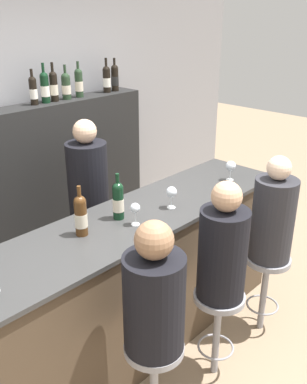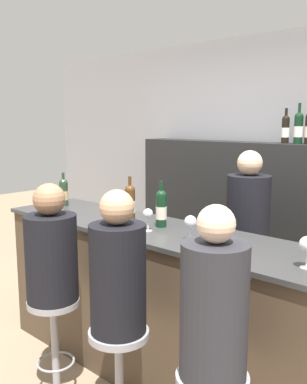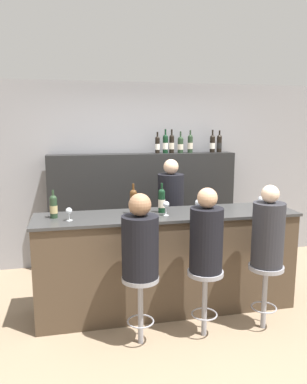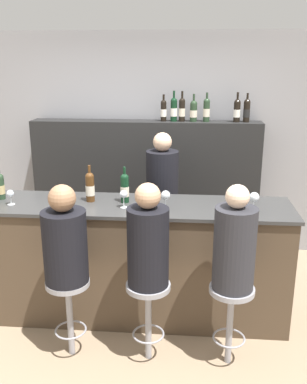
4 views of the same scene
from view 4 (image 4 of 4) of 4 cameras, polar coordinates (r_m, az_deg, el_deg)
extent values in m
plane|color=#8C755B|center=(3.93, -3.52, -18.22)|extent=(16.00, 16.00, 0.00)
cube|color=gray|center=(5.19, -0.79, 6.32)|extent=(6.40, 0.05, 2.60)
cube|color=#473828|center=(3.92, -3.02, -9.36)|extent=(2.76, 0.61, 1.05)
cube|color=#333333|center=(3.71, -3.15, -1.86)|extent=(2.80, 0.65, 0.03)
cube|color=black|center=(5.09, -1.01, 0.39)|extent=(2.62, 0.28, 1.62)
cylinder|color=#233823|center=(4.05, -19.74, 0.47)|extent=(0.07, 0.07, 0.20)
cylinder|color=tan|center=(4.06, -19.72, 0.34)|extent=(0.08, 0.08, 0.08)
cylinder|color=#4C2D14|center=(3.79, -8.45, 0.39)|extent=(0.08, 0.08, 0.22)
cylinder|color=beige|center=(3.79, -8.44, 0.23)|extent=(0.08, 0.08, 0.09)
sphere|color=#4C2D14|center=(3.76, -8.53, 2.02)|extent=(0.08, 0.08, 0.08)
cylinder|color=#4C2D14|center=(3.74, -8.56, 2.89)|extent=(0.02, 0.02, 0.09)
cylinder|color=black|center=(3.73, -3.85, 0.26)|extent=(0.07, 0.07, 0.22)
cylinder|color=beige|center=(3.73, -3.85, 0.10)|extent=(0.08, 0.08, 0.09)
sphere|color=black|center=(3.70, -3.89, 1.89)|extent=(0.07, 0.07, 0.07)
cylinder|color=black|center=(3.69, -3.91, 2.74)|extent=(0.02, 0.02, 0.08)
cylinder|color=black|center=(4.88, 1.35, 10.62)|extent=(0.06, 0.06, 0.21)
cylinder|color=white|center=(4.89, 1.35, 10.50)|extent=(0.07, 0.07, 0.08)
sphere|color=black|center=(4.87, 1.36, 11.82)|extent=(0.06, 0.06, 0.06)
cylinder|color=black|center=(4.87, 1.36, 12.43)|extent=(0.02, 0.02, 0.08)
cylinder|color=black|center=(4.88, 2.72, 10.71)|extent=(0.07, 0.07, 0.22)
cylinder|color=white|center=(4.88, 2.72, 10.58)|extent=(0.07, 0.07, 0.09)
sphere|color=black|center=(4.87, 2.74, 12.02)|extent=(0.07, 0.07, 0.07)
cylinder|color=black|center=(4.86, 2.75, 12.77)|extent=(0.02, 0.02, 0.10)
cylinder|color=black|center=(4.88, 3.81, 10.69)|extent=(0.07, 0.07, 0.22)
cylinder|color=beige|center=(4.88, 3.81, 10.56)|extent=(0.07, 0.07, 0.09)
sphere|color=black|center=(4.86, 3.84, 12.00)|extent=(0.07, 0.07, 0.07)
cylinder|color=black|center=(4.86, 3.85, 12.72)|extent=(0.02, 0.02, 0.10)
cylinder|color=#233823|center=(4.88, 5.35, 10.47)|extent=(0.08, 0.08, 0.19)
cylinder|color=beige|center=(4.88, 5.35, 10.36)|extent=(0.08, 0.08, 0.08)
sphere|color=#233823|center=(4.87, 5.39, 11.60)|extent=(0.08, 0.08, 0.08)
cylinder|color=#233823|center=(4.86, 5.41, 12.34)|extent=(0.02, 0.02, 0.09)
cylinder|color=#233823|center=(4.88, 7.08, 10.58)|extent=(0.07, 0.07, 0.22)
cylinder|color=beige|center=(4.88, 7.07, 10.45)|extent=(0.07, 0.07, 0.09)
sphere|color=#233823|center=(4.87, 7.12, 11.87)|extent=(0.07, 0.07, 0.07)
cylinder|color=#233823|center=(4.86, 7.15, 12.54)|extent=(0.02, 0.02, 0.08)
cylinder|color=black|center=(4.90, 11.05, 10.38)|extent=(0.07, 0.07, 0.21)
cylinder|color=white|center=(4.90, 11.04, 10.26)|extent=(0.08, 0.08, 0.08)
sphere|color=black|center=(4.89, 11.12, 11.61)|extent=(0.07, 0.07, 0.07)
cylinder|color=black|center=(4.89, 11.17, 12.36)|extent=(0.02, 0.02, 0.10)
cylinder|color=black|center=(4.92, 12.31, 10.35)|extent=(0.07, 0.07, 0.22)
cylinder|color=black|center=(4.92, 12.30, 10.23)|extent=(0.07, 0.07, 0.09)
sphere|color=black|center=(4.91, 12.39, 11.61)|extent=(0.07, 0.07, 0.07)
cylinder|color=black|center=(4.90, 12.43, 12.27)|extent=(0.02, 0.02, 0.08)
cylinder|color=silver|center=(3.89, -18.44, -1.56)|extent=(0.06, 0.06, 0.00)
cylinder|color=silver|center=(3.88, -18.49, -1.06)|extent=(0.01, 0.01, 0.07)
sphere|color=silver|center=(3.86, -18.57, -0.19)|extent=(0.06, 0.06, 0.06)
cylinder|color=silver|center=(3.62, -3.98, -2.05)|extent=(0.06, 0.06, 0.00)
cylinder|color=silver|center=(3.61, -3.99, -1.38)|extent=(0.01, 0.01, 0.09)
sphere|color=silver|center=(3.59, -4.02, -0.28)|extent=(0.07, 0.07, 0.07)
cylinder|color=silver|center=(3.59, 1.61, -2.21)|extent=(0.06, 0.06, 0.00)
cylinder|color=silver|center=(3.58, 1.61, -1.57)|extent=(0.01, 0.01, 0.08)
sphere|color=silver|center=(3.55, 1.62, -0.42)|extent=(0.08, 0.08, 0.08)
cylinder|color=silver|center=(3.63, 13.15, -2.47)|extent=(0.06, 0.06, 0.00)
cylinder|color=silver|center=(3.61, 13.20, -1.84)|extent=(0.01, 0.01, 0.08)
sphere|color=silver|center=(3.59, 13.28, -0.67)|extent=(0.08, 0.08, 0.08)
cylinder|color=gray|center=(3.59, -11.06, -16.38)|extent=(0.05, 0.05, 0.62)
torus|color=gray|center=(3.64, -10.98, -17.60)|extent=(0.25, 0.25, 0.02)
cylinder|color=gray|center=(3.42, -11.38, -11.77)|extent=(0.34, 0.34, 0.04)
cylinder|color=black|center=(3.29, -11.69, -7.17)|extent=(0.33, 0.33, 0.56)
sphere|color=#936B4C|center=(3.15, -12.11, -0.82)|extent=(0.20, 0.20, 0.20)
cylinder|color=gray|center=(3.49, -0.69, -17.15)|extent=(0.05, 0.05, 0.62)
torus|color=gray|center=(3.54, -0.69, -18.38)|extent=(0.25, 0.25, 0.02)
cylinder|color=gray|center=(3.31, -0.71, -12.44)|extent=(0.34, 0.34, 0.04)
cylinder|color=black|center=(3.17, -0.74, -7.36)|extent=(0.31, 0.31, 0.60)
sphere|color=tan|center=(3.02, -0.76, -0.52)|extent=(0.19, 0.19, 0.19)
cylinder|color=gray|center=(3.49, 10.10, -17.38)|extent=(0.05, 0.05, 0.62)
torus|color=gray|center=(3.55, 10.02, -18.62)|extent=(0.25, 0.25, 0.02)
cylinder|color=gray|center=(3.32, 10.40, -12.69)|extent=(0.34, 0.34, 0.04)
cylinder|color=#28282D|center=(3.17, 10.73, -7.46)|extent=(0.31, 0.31, 0.63)
sphere|color=beige|center=(3.03, 11.14, -0.59)|extent=(0.17, 0.17, 0.17)
cylinder|color=black|center=(4.51, 1.14, -3.30)|extent=(0.33, 0.33, 1.40)
sphere|color=#D8AD8C|center=(4.29, 1.20, 6.70)|extent=(0.19, 0.19, 0.19)
camera|label=1|loc=(2.76, -51.40, 12.98)|focal=40.00mm
camera|label=2|loc=(1.98, 47.80, -2.33)|focal=40.00mm
camera|label=3|loc=(1.52, -92.82, -11.31)|focal=35.00mm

